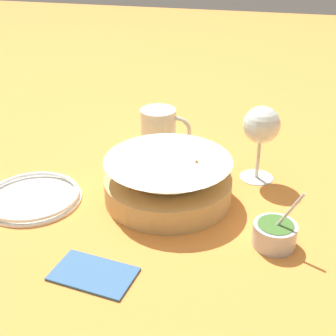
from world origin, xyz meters
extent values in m
plane|color=orange|center=(0.00, 0.00, 0.00)|extent=(4.00, 4.00, 0.00)
cylinder|color=tan|center=(0.02, -0.02, 0.02)|extent=(0.24, 0.24, 0.05)
cone|color=#EDE5C6|center=(0.02, -0.02, 0.04)|extent=(0.23, 0.23, 0.08)
cylinder|color=#3D842D|center=(0.02, -0.02, 0.02)|extent=(0.18, 0.18, 0.01)
pyramid|color=#B77A38|center=(0.07, -0.02, 0.06)|extent=(0.05, 0.06, 0.06)
pyramid|color=#B77A38|center=(0.00, 0.02, 0.05)|extent=(0.08, 0.08, 0.05)
pyramid|color=#B77A38|center=(-0.01, -0.07, 0.05)|extent=(0.09, 0.08, 0.05)
cylinder|color=#B7B7BC|center=(0.22, -0.12, 0.02)|extent=(0.07, 0.07, 0.04)
cylinder|color=#42702D|center=(0.22, -0.12, 0.03)|extent=(0.06, 0.06, 0.03)
cylinder|color=#B7B7BC|center=(0.23, -0.12, 0.06)|extent=(0.05, 0.01, 0.09)
cylinder|color=silver|center=(0.17, 0.10, 0.00)|extent=(0.07, 0.07, 0.00)
cylinder|color=silver|center=(0.17, 0.10, 0.04)|extent=(0.01, 0.01, 0.08)
sphere|color=silver|center=(0.17, 0.10, 0.12)|extent=(0.07, 0.07, 0.07)
sphere|color=beige|center=(0.17, 0.10, 0.11)|extent=(0.05, 0.05, 0.05)
cylinder|color=silver|center=(-0.06, 0.19, 0.05)|extent=(0.08, 0.08, 0.09)
cylinder|color=orange|center=(-0.06, 0.19, 0.04)|extent=(0.07, 0.07, 0.07)
torus|color=silver|center=(-0.02, 0.19, 0.05)|extent=(0.06, 0.01, 0.06)
cylinder|color=white|center=(-0.23, -0.09, 0.00)|extent=(0.18, 0.18, 0.01)
torus|color=white|center=(-0.23, -0.09, 0.01)|extent=(0.17, 0.17, 0.01)
cube|color=#38608E|center=(-0.04, -0.26, 0.00)|extent=(0.13, 0.09, 0.01)
camera|label=1|loc=(0.20, -0.75, 0.47)|focal=50.00mm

